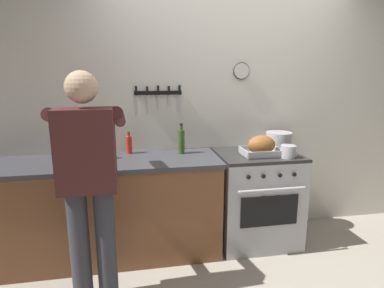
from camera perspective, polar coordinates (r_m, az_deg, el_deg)
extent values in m
cube|color=white|center=(3.28, 6.08, 6.52)|extent=(6.00, 0.10, 2.60)
cube|color=black|center=(3.08, -6.08, 9.08)|extent=(0.45, 0.02, 0.04)
cube|color=silver|center=(3.07, -9.85, 6.91)|extent=(0.02, 0.00, 0.18)
cube|color=black|center=(3.06, -9.95, 9.37)|extent=(0.02, 0.02, 0.08)
cube|color=silver|center=(3.07, -7.93, 6.98)|extent=(0.02, 0.00, 0.18)
cube|color=black|center=(3.06, -8.00, 9.40)|extent=(0.02, 0.02, 0.08)
cube|color=silver|center=(3.07, -6.03, 7.57)|extent=(0.02, 0.00, 0.12)
cube|color=black|center=(3.07, -6.07, 9.53)|extent=(0.02, 0.02, 0.09)
cube|color=silver|center=(3.08, -4.12, 7.71)|extent=(0.02, 0.00, 0.11)
cube|color=black|center=(3.08, -4.15, 9.52)|extent=(0.02, 0.02, 0.08)
cube|color=silver|center=(3.10, -2.22, 7.34)|extent=(0.02, 0.00, 0.16)
cube|color=black|center=(3.09, -2.24, 9.63)|extent=(0.02, 0.02, 0.09)
cylinder|color=white|center=(3.24, 8.82, 12.77)|extent=(0.15, 0.02, 0.15)
torus|color=black|center=(3.24, 8.82, 12.77)|extent=(0.17, 0.02, 0.17)
cube|color=brown|center=(3.03, -15.01, -11.44)|extent=(2.00, 0.62, 0.86)
cube|color=#3D3D42|center=(2.88, -15.51, -3.23)|extent=(2.03, 0.65, 0.04)
cube|color=#BCBCC1|center=(3.23, 11.36, -9.63)|extent=(0.76, 0.62, 0.87)
cube|color=black|center=(2.96, 13.66, -11.58)|extent=(0.53, 0.01, 0.28)
cube|color=#2D2D2D|center=(3.09, 11.71, -1.88)|extent=(0.76, 0.62, 0.03)
cylinder|color=black|center=(2.76, 10.06, -5.84)|extent=(0.04, 0.02, 0.04)
cylinder|color=black|center=(2.81, 12.62, -5.63)|extent=(0.04, 0.02, 0.04)
cylinder|color=black|center=(2.87, 15.43, -5.39)|extent=(0.04, 0.02, 0.04)
cylinder|color=black|center=(2.93, 17.78, -5.18)|extent=(0.04, 0.02, 0.04)
cylinder|color=silver|center=(2.85, 14.12, -7.95)|extent=(0.61, 0.02, 0.02)
cylinder|color=#383842|center=(2.50, -19.37, -17.18)|extent=(0.14, 0.14, 0.86)
cylinder|color=#383842|center=(2.48, -15.07, -17.17)|extent=(0.14, 0.14, 0.86)
cube|color=#4C2323|center=(2.23, -18.41, -1.09)|extent=(0.38, 0.22, 0.56)
sphere|color=tan|center=(2.18, -19.18, 9.59)|extent=(0.21, 0.21, 0.21)
cylinder|color=#4C2323|center=(2.47, -22.79, 4.10)|extent=(0.09, 0.55, 0.22)
cylinder|color=#4C2323|center=(2.42, -13.00, 4.59)|extent=(0.09, 0.55, 0.22)
cube|color=#B7B7BC|center=(3.01, 12.23, -1.89)|extent=(0.34, 0.25, 0.01)
cube|color=#B7B7BC|center=(2.89, 13.21, -1.85)|extent=(0.34, 0.01, 0.05)
cube|color=#B7B7BC|center=(3.11, 11.38, -0.73)|extent=(0.34, 0.01, 0.05)
cube|color=#B7B7BC|center=(2.94, 9.20, -1.43)|extent=(0.01, 0.25, 0.05)
cube|color=#B7B7BC|center=(3.07, 15.20, -1.12)|extent=(0.01, 0.25, 0.05)
ellipsoid|color=#935628|center=(2.98, 12.32, -0.15)|extent=(0.26, 0.19, 0.18)
cylinder|color=#B7B7BC|center=(3.27, 15.21, 0.56)|extent=(0.26, 0.26, 0.17)
cylinder|color=#B7B7BC|center=(2.98, 16.79, -1.30)|extent=(0.14, 0.14, 0.11)
cube|color=tan|center=(2.85, -17.49, -2.91)|extent=(0.36, 0.24, 0.02)
cylinder|color=#338CCC|center=(2.91, -16.37, -0.87)|extent=(0.07, 0.07, 0.18)
cylinder|color=#338CCC|center=(2.89, -16.51, 1.28)|extent=(0.03, 0.03, 0.04)
cylinder|color=white|center=(2.88, -16.54, 1.80)|extent=(0.04, 0.04, 0.01)
cylinder|color=red|center=(3.06, -11.16, -0.17)|extent=(0.05, 0.05, 0.16)
cylinder|color=red|center=(3.04, -11.24, 1.64)|extent=(0.02, 0.02, 0.04)
cylinder|color=#197219|center=(3.03, -11.26, 2.10)|extent=(0.03, 0.03, 0.01)
cylinder|color=#47141E|center=(3.01, -20.64, -0.17)|extent=(0.07, 0.07, 0.24)
cylinder|color=#47141E|center=(2.98, -20.86, 2.59)|extent=(0.03, 0.03, 0.05)
cylinder|color=maroon|center=(2.98, -20.91, 3.22)|extent=(0.04, 0.04, 0.01)
cylinder|color=#385623|center=(2.99, -1.93, 0.39)|extent=(0.06, 0.06, 0.22)
cylinder|color=#385623|center=(2.96, -1.95, 2.96)|extent=(0.03, 0.03, 0.05)
cylinder|color=black|center=(2.96, -1.95, 3.56)|extent=(0.03, 0.03, 0.01)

